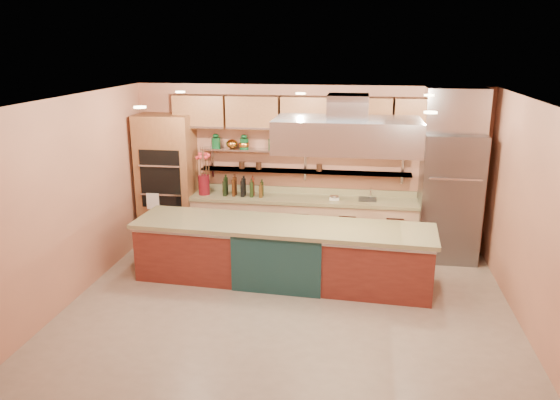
% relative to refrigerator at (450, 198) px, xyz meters
% --- Properties ---
extents(floor, '(6.00, 5.00, 0.02)m').
position_rel_refrigerator_xyz_m(floor, '(-2.35, -2.14, -1.06)').
color(floor, gray).
rests_on(floor, ground).
extents(ceiling, '(6.00, 5.00, 0.02)m').
position_rel_refrigerator_xyz_m(ceiling, '(-2.35, -2.14, 1.75)').
color(ceiling, black).
rests_on(ceiling, wall_back).
extents(wall_back, '(6.00, 0.04, 2.80)m').
position_rel_refrigerator_xyz_m(wall_back, '(-2.35, 0.36, 0.35)').
color(wall_back, '#BC7859').
rests_on(wall_back, floor).
extents(wall_front, '(6.00, 0.04, 2.80)m').
position_rel_refrigerator_xyz_m(wall_front, '(-2.35, -4.64, 0.35)').
color(wall_front, '#BC7859').
rests_on(wall_front, floor).
extents(wall_left, '(0.04, 5.00, 2.80)m').
position_rel_refrigerator_xyz_m(wall_left, '(-5.35, -2.14, 0.35)').
color(wall_left, '#BC7859').
rests_on(wall_left, floor).
extents(wall_right, '(0.04, 5.00, 2.80)m').
position_rel_refrigerator_xyz_m(wall_right, '(0.65, -2.14, 0.35)').
color(wall_right, '#BC7859').
rests_on(wall_right, floor).
extents(oven_stack, '(0.95, 0.64, 2.30)m').
position_rel_refrigerator_xyz_m(oven_stack, '(-4.80, 0.04, 0.10)').
color(oven_stack, brown).
rests_on(oven_stack, floor).
extents(refrigerator, '(0.95, 0.72, 2.10)m').
position_rel_refrigerator_xyz_m(refrigerator, '(0.00, 0.00, 0.00)').
color(refrigerator, slate).
rests_on(refrigerator, floor).
extents(back_counter, '(3.84, 0.64, 0.93)m').
position_rel_refrigerator_xyz_m(back_counter, '(-2.40, 0.06, -0.58)').
color(back_counter, tan).
rests_on(back_counter, floor).
extents(wall_shelf_lower, '(3.60, 0.26, 0.03)m').
position_rel_refrigerator_xyz_m(wall_shelf_lower, '(-2.40, 0.23, 0.30)').
color(wall_shelf_lower, '#B5B7BD').
rests_on(wall_shelf_lower, wall_back).
extents(wall_shelf_upper, '(3.60, 0.26, 0.03)m').
position_rel_refrigerator_xyz_m(wall_shelf_upper, '(-2.40, 0.23, 0.65)').
color(wall_shelf_upper, '#B5B7BD').
rests_on(wall_shelf_upper, wall_back).
extents(upper_cabinets, '(4.60, 0.36, 0.55)m').
position_rel_refrigerator_xyz_m(upper_cabinets, '(-2.35, 0.18, 1.30)').
color(upper_cabinets, brown).
rests_on(upper_cabinets, wall_back).
extents(range_hood, '(2.00, 1.00, 0.45)m').
position_rel_refrigerator_xyz_m(range_hood, '(-1.66, -1.32, 1.20)').
color(range_hood, '#B5B7BD').
rests_on(range_hood, ceiling).
extents(ceiling_downlights, '(4.00, 2.80, 0.02)m').
position_rel_refrigerator_xyz_m(ceiling_downlights, '(-2.35, -1.94, 1.72)').
color(ceiling_downlights, '#FFE5A5').
rests_on(ceiling_downlights, ceiling).
extents(island, '(4.39, 1.19, 0.91)m').
position_rel_refrigerator_xyz_m(island, '(-2.56, -1.32, -0.60)').
color(island, maroon).
rests_on(island, floor).
extents(flower_vase, '(0.23, 0.23, 0.34)m').
position_rel_refrigerator_xyz_m(flower_vase, '(-4.13, 0.01, 0.05)').
color(flower_vase, maroon).
rests_on(flower_vase, back_counter).
extents(oil_bottle_cluster, '(0.77, 0.29, 0.24)m').
position_rel_refrigerator_xyz_m(oil_bottle_cluster, '(-3.43, 0.01, 0.00)').
color(oil_bottle_cluster, black).
rests_on(oil_bottle_cluster, back_counter).
extents(kitchen_scale, '(0.19, 0.16, 0.09)m').
position_rel_refrigerator_xyz_m(kitchen_scale, '(-1.87, 0.01, -0.08)').
color(kitchen_scale, white).
rests_on(kitchen_scale, back_counter).
extents(bar_faucet, '(0.03, 0.03, 0.21)m').
position_rel_refrigerator_xyz_m(bar_faucet, '(-1.26, 0.11, -0.02)').
color(bar_faucet, white).
rests_on(bar_faucet, back_counter).
extents(copper_kettle, '(0.26, 0.26, 0.16)m').
position_rel_refrigerator_xyz_m(copper_kettle, '(-3.67, 0.23, 0.74)').
color(copper_kettle, orange).
rests_on(copper_kettle, wall_shelf_upper).
extents(green_canister, '(0.16, 0.16, 0.16)m').
position_rel_refrigerator_xyz_m(green_canister, '(-2.83, 0.23, 0.75)').
color(green_canister, '#0D401D').
rests_on(green_canister, wall_shelf_upper).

